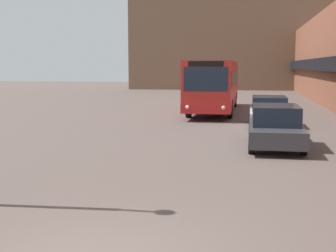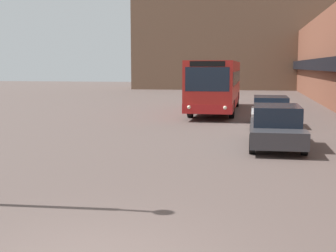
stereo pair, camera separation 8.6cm
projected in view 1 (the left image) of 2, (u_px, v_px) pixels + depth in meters
The scene contains 4 objects.
building_backdrop_far at pixel (234, 13), 60.17m from camera, with size 26.00×8.00×19.39m.
city_bus at pixel (215, 84), 30.15m from camera, with size 2.63×12.61×3.22m.
parked_car_front at pixel (275, 126), 16.86m from camera, with size 1.89×4.51×1.51m.
parked_car_middle at pixel (269, 112), 22.73m from camera, with size 1.86×4.42×1.46m.
Camera 1 is at (2.26, -6.24, 2.91)m, focal length 50.00 mm.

